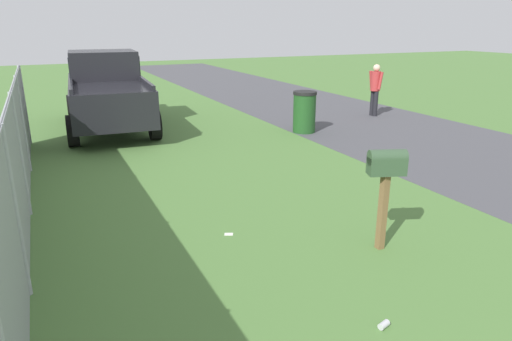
# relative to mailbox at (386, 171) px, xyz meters

# --- Properties ---
(mailbox) EXTENTS (0.35, 0.50, 1.34)m
(mailbox) POSITION_rel_mailbox_xyz_m (0.00, 0.00, 0.00)
(mailbox) COLOR brown
(mailbox) RESTS_ON ground
(pickup_truck) EXTENTS (5.39, 2.47, 2.09)m
(pickup_truck) POSITION_rel_mailbox_xyz_m (9.12, 2.10, 0.04)
(pickup_truck) COLOR black
(pickup_truck) RESTS_ON ground
(trash_bin) EXTENTS (0.63, 0.63, 1.10)m
(trash_bin) POSITION_rel_mailbox_xyz_m (6.26, -2.58, -0.51)
(trash_bin) COLOR #1E4C1E
(trash_bin) RESTS_ON ground
(pedestrian) EXTENTS (0.49, 0.30, 1.61)m
(pedestrian) POSITION_rel_mailbox_xyz_m (7.32, -5.79, -0.13)
(pedestrian) COLOR black
(pedestrian) RESTS_ON ground
(fence_section) EXTENTS (14.55, 0.07, 1.89)m
(fence_section) POSITION_rel_mailbox_xyz_m (0.76, 4.16, -0.05)
(fence_section) COLOR #9EA3A8
(fence_section) RESTS_ON ground
(litter_can_midfield_a) EXTENTS (0.10, 0.13, 0.07)m
(litter_can_midfield_a) POSITION_rel_mailbox_xyz_m (-1.34, 1.05, -1.03)
(litter_can_midfield_a) COLOR silver
(litter_can_midfield_a) RESTS_ON ground
(litter_wrapper_by_mailbox) EXTENTS (0.13, 0.14, 0.01)m
(litter_wrapper_by_mailbox) POSITION_rel_mailbox_xyz_m (1.22, 1.64, -1.06)
(litter_wrapper_by_mailbox) COLOR silver
(litter_wrapper_by_mailbox) RESTS_ON ground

